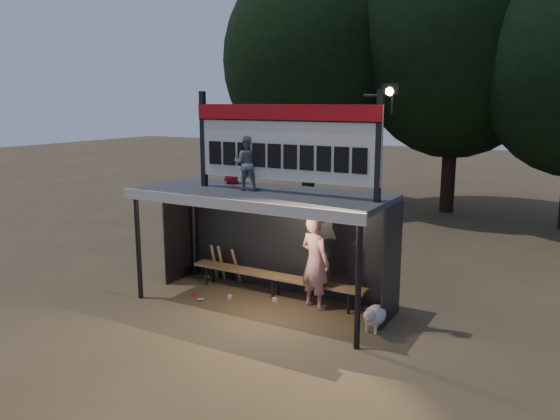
# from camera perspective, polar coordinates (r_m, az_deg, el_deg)

# --- Properties ---
(ground) EXTENTS (80.00, 80.00, 0.00)m
(ground) POSITION_cam_1_polar(r_m,az_deg,el_deg) (11.14, -1.94, -9.88)
(ground) COLOR #503E28
(ground) RESTS_ON ground
(player) EXTENTS (0.79, 0.64, 1.88)m
(player) POSITION_cam_1_polar(r_m,az_deg,el_deg) (10.73, 3.68, -5.42)
(player) COLOR silver
(player) RESTS_ON ground
(child_a) EXTENTS (0.62, 0.56, 1.06)m
(child_a) POSITION_cam_1_polar(r_m,az_deg,el_deg) (10.60, -3.49, 4.90)
(child_a) COLOR slate
(child_a) RESTS_ON dugout_shelter
(child_b) EXTENTS (0.54, 0.46, 0.93)m
(child_b) POSITION_cam_1_polar(r_m,az_deg,el_deg) (11.52, -5.11, 5.08)
(child_b) COLOR #B31B1F
(child_b) RESTS_ON dugout_shelter
(dugout_shelter) EXTENTS (5.10, 2.08, 2.32)m
(dugout_shelter) POSITION_cam_1_polar(r_m,az_deg,el_deg) (10.82, -1.33, -0.32)
(dugout_shelter) COLOR #39393B
(dugout_shelter) RESTS_ON ground
(scoreboard_assembly) EXTENTS (4.10, 0.27, 1.99)m
(scoreboard_assembly) POSITION_cam_1_polar(r_m,az_deg,el_deg) (10.12, 0.62, 7.33)
(scoreboard_assembly) COLOR black
(scoreboard_assembly) RESTS_ON dugout_shelter
(bench) EXTENTS (4.00, 0.35, 0.48)m
(bench) POSITION_cam_1_polar(r_m,az_deg,el_deg) (11.44, -0.50, -7.00)
(bench) COLOR olive
(bench) RESTS_ON ground
(tree_left) EXTENTS (6.46, 6.46, 9.27)m
(tree_left) POSITION_cam_1_polar(r_m,az_deg,el_deg) (21.13, 3.09, 15.33)
(tree_left) COLOR black
(tree_left) RESTS_ON ground
(tree_mid) EXTENTS (7.22, 7.22, 10.36)m
(tree_mid) POSITION_cam_1_polar(r_m,az_deg,el_deg) (20.93, 17.97, 16.64)
(tree_mid) COLOR black
(tree_mid) RESTS_ON ground
(dog) EXTENTS (0.36, 0.81, 0.49)m
(dog) POSITION_cam_1_polar(r_m,az_deg,el_deg) (10.02, 9.83, -10.82)
(dog) COLOR #EDE5CD
(dog) RESTS_ON ground
(bats) EXTENTS (0.68, 0.35, 0.84)m
(bats) POSITION_cam_1_polar(r_m,az_deg,el_deg) (12.42, -5.76, -5.58)
(bats) COLOR olive
(bats) RESTS_ON ground
(litter) EXTENTS (4.06, 1.38, 0.08)m
(litter) POSITION_cam_1_polar(r_m,az_deg,el_deg) (11.56, -3.82, -8.90)
(litter) COLOR red
(litter) RESTS_ON ground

